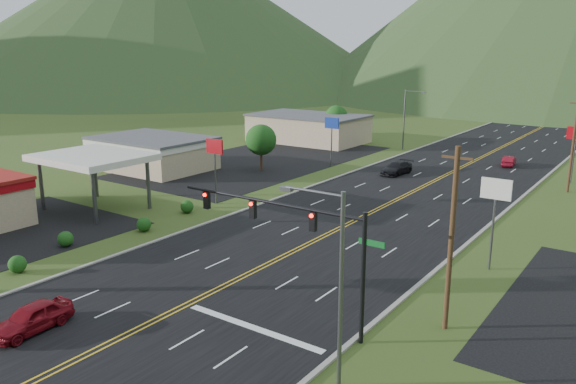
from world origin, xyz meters
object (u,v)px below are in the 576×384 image
Objects in this scene: streetlight_east at (335,277)px; streetlight_west at (406,115)px; car_red_near at (32,318)px; traffic_signal at (297,230)px; car_red_far at (509,161)px; car_dark_mid at (397,168)px; gas_canopy at (93,159)px.

streetlight_east is 64.21m from streetlight_west.
car_red_near is (7.22, -65.06, -4.43)m from streetlight_west.
traffic_signal is at bearing 36.44° from car_red_near.
car_red_far is at bearing 96.61° from streetlight_east.
streetlight_west is at bearing 116.58° from car_dark_mid.
car_red_far is at bearing 91.95° from traffic_signal.
streetlight_east reaches higher than car_red_far.
gas_canopy is 2.52× the size of car_red_far.
streetlight_west is 2.27× the size of car_red_far.
streetlight_east is at bearing 89.60° from car_red_far.
streetlight_west is 1.76× the size of car_dark_mid.
car_red_far is (-6.46, 55.79, -4.53)m from streetlight_east.
traffic_signal is 1.46× the size of streetlight_east.
gas_canopy is (-28.48, 8.00, -0.46)m from traffic_signal.
streetlight_east is at bearing -19.88° from gas_canopy.
traffic_signal reaches higher than car_red_far.
traffic_signal reaches higher than gas_canopy.
traffic_signal is 29.59m from gas_canopy.
car_dark_mid is at bearing 46.11° from car_red_far.
streetlight_east is 45.89m from car_dark_mid.
streetlight_west is 0.90× the size of gas_canopy.
car_dark_mid is (-16.32, 42.66, -4.44)m from streetlight_east.
car_dark_mid is at bearing -69.35° from streetlight_west.
streetlight_east is at bearing -69.14° from streetlight_west.
streetlight_east is 35.28m from gas_canopy.
streetlight_east is at bearing 14.76° from car_red_near.
car_red_far is (16.39, -4.21, -4.53)m from streetlight_west.
gas_canopy is at bearing -112.88° from car_dark_mid.
streetlight_west reaches higher than traffic_signal.
gas_canopy reaches higher than car_red_near.
traffic_signal is 2.56× the size of car_dark_mid.
traffic_signal reaches higher than car_dark_mid.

